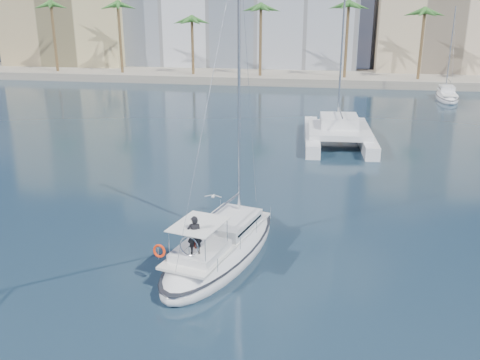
# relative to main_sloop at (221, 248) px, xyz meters

# --- Properties ---
(ground) EXTENTS (160.00, 160.00, 0.00)m
(ground) POSITION_rel_main_sloop_xyz_m (0.40, 2.39, -0.51)
(ground) COLOR black
(ground) RESTS_ON ground
(quay) EXTENTS (120.00, 14.00, 1.20)m
(quay) POSITION_rel_main_sloop_xyz_m (0.40, 63.39, 0.09)
(quay) COLOR gray
(quay) RESTS_ON ground
(building_tan_left) EXTENTS (22.00, 14.00, 22.00)m
(building_tan_left) POSITION_rel_main_sloop_xyz_m (-41.60, 71.39, 10.49)
(building_tan_left) COLOR tan
(building_tan_left) RESTS_ON ground
(building_beige) EXTENTS (20.00, 14.00, 20.00)m
(building_beige) POSITION_rel_main_sloop_xyz_m (22.40, 72.39, 9.49)
(building_beige) COLOR #C6AD8E
(building_beige) RESTS_ON ground
(palm_left) EXTENTS (3.60, 3.60, 12.30)m
(palm_left) POSITION_rel_main_sloop_xyz_m (-33.60, 59.39, 9.77)
(palm_left) COLOR brown
(palm_left) RESTS_ON ground
(palm_centre) EXTENTS (3.60, 3.60, 12.30)m
(palm_centre) POSITION_rel_main_sloop_xyz_m (0.40, 59.39, 9.77)
(palm_centre) COLOR brown
(palm_centre) RESTS_ON ground
(main_sloop) EXTENTS (5.97, 11.26, 15.96)m
(main_sloop) POSITION_rel_main_sloop_xyz_m (0.00, 0.00, 0.00)
(main_sloop) COLOR silver
(main_sloop) RESTS_ON ground
(catamaran) EXTENTS (6.64, 12.29, 17.47)m
(catamaran) POSITION_rel_main_sloop_xyz_m (6.08, 24.23, 0.64)
(catamaran) COLOR silver
(catamaran) RESTS_ON ground
(seagull) EXTENTS (1.07, 0.46, 0.20)m
(seagull) POSITION_rel_main_sloop_xyz_m (-1.65, 5.86, 0.56)
(seagull) COLOR silver
(seagull) RESTS_ON ground
(moored_yacht_a) EXTENTS (3.37, 9.52, 11.90)m
(moored_yacht_a) POSITION_rel_main_sloop_xyz_m (20.40, 49.39, -0.51)
(moored_yacht_a) COLOR silver
(moored_yacht_a) RESTS_ON ground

